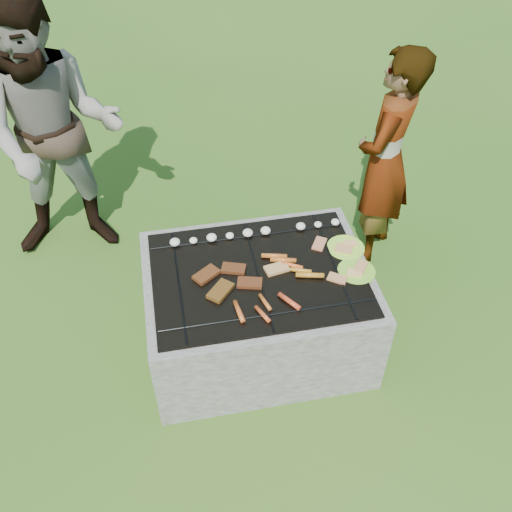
# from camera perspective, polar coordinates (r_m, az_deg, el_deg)

# --- Properties ---
(lawn) EXTENTS (60.00, 60.00, 0.00)m
(lawn) POSITION_cam_1_polar(r_m,az_deg,el_deg) (3.72, 0.15, -8.39)
(lawn) COLOR #234812
(lawn) RESTS_ON ground
(fire_pit) EXTENTS (1.30, 1.00, 0.62)m
(fire_pit) POSITION_cam_1_polar(r_m,az_deg,el_deg) (3.50, 0.16, -5.53)
(fire_pit) COLOR #9E978C
(fire_pit) RESTS_ON ground
(mushrooms) EXTENTS (1.06, 0.06, 0.04)m
(mushrooms) POSITION_cam_1_polar(r_m,az_deg,el_deg) (3.48, -0.71, 2.33)
(mushrooms) COLOR beige
(mushrooms) RESTS_ON fire_pit
(pork_slabs) EXTENTS (0.39, 0.31, 0.02)m
(pork_slabs) POSITION_cam_1_polar(r_m,az_deg,el_deg) (3.21, -3.05, -2.42)
(pork_slabs) COLOR brown
(pork_slabs) RESTS_ON fire_pit
(sausages) EXTENTS (0.54, 0.52, 0.03)m
(sausages) POSITION_cam_1_polar(r_m,az_deg,el_deg) (3.19, 2.50, -2.60)
(sausages) COLOR #C95221
(sausages) RESTS_ON fire_pit
(bread_on_grate) EXTENTS (0.46, 0.42, 0.02)m
(bread_on_grate) POSITION_cam_1_polar(r_m,az_deg,el_deg) (3.31, 4.73, -0.76)
(bread_on_grate) COLOR tan
(bread_on_grate) RESTS_ON fire_pit
(plate_far) EXTENTS (0.25, 0.25, 0.03)m
(plate_far) POSITION_cam_1_polar(r_m,az_deg,el_deg) (3.45, 8.95, 0.81)
(plate_far) COLOR #C6F43A
(plate_far) RESTS_ON fire_pit
(plate_near) EXTENTS (0.22, 0.22, 0.03)m
(plate_near) POSITION_cam_1_polar(r_m,az_deg,el_deg) (3.32, 10.03, -1.49)
(plate_near) COLOR #BBE035
(plate_near) RESTS_ON fire_pit
(cook) EXTENTS (0.65, 0.68, 1.56)m
(cook) POSITION_cam_1_polar(r_m,az_deg,el_deg) (3.93, 12.77, 9.29)
(cook) COLOR gray
(cook) RESTS_ON ground
(bystander) EXTENTS (0.95, 0.76, 1.88)m
(bystander) POSITION_cam_1_polar(r_m,az_deg,el_deg) (4.01, -19.47, 11.32)
(bystander) COLOR gray
(bystander) RESTS_ON ground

